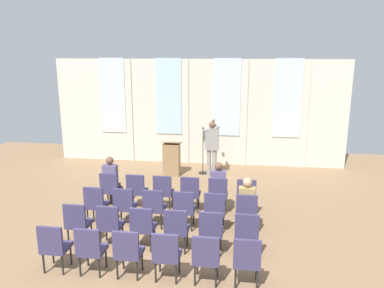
# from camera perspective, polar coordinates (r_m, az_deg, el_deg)

# --- Properties ---
(ground_plane) EXTENTS (17.65, 17.65, 0.00)m
(ground_plane) POSITION_cam_1_polar(r_m,az_deg,el_deg) (7.55, -5.74, -17.58)
(ground_plane) COLOR #846647
(rear_partition) EXTENTS (10.20, 0.14, 3.71)m
(rear_partition) POSITION_cam_1_polar(r_m,az_deg,el_deg) (13.28, 0.99, 5.00)
(rear_partition) COLOR beige
(rear_partition) RESTS_ON ground
(speaker) EXTENTS (0.51, 0.69, 1.79)m
(speaker) POSITION_cam_1_polar(r_m,az_deg,el_deg) (11.98, 3.03, -0.10)
(speaker) COLOR gray
(speaker) RESTS_ON ground
(mic_stand) EXTENTS (0.28, 0.28, 1.55)m
(mic_stand) POSITION_cam_1_polar(r_m,az_deg,el_deg) (12.43, 1.66, -2.97)
(mic_stand) COLOR black
(mic_stand) RESTS_ON ground
(lectern) EXTENTS (0.60, 0.48, 1.16)m
(lectern) POSITION_cam_1_polar(r_m,az_deg,el_deg) (12.23, -3.10, -2.20)
(lectern) COLOR #93724C
(lectern) RESTS_ON ground
(chair_r0_c0) EXTENTS (0.46, 0.44, 0.94)m
(chair_r0_c0) POSITION_cam_1_polar(r_m,az_deg,el_deg) (9.95, -12.22, -6.44)
(chair_r0_c0) COLOR black
(chair_r0_c0) RESTS_ON ground
(audience_r0_c0) EXTENTS (0.36, 0.39, 1.34)m
(audience_r0_c0) POSITION_cam_1_polar(r_m,az_deg,el_deg) (9.95, -12.13, -5.16)
(audience_r0_c0) COLOR #2D2D33
(audience_r0_c0) RESTS_ON ground
(chair_r0_c1) EXTENTS (0.46, 0.44, 0.94)m
(chair_r0_c1) POSITION_cam_1_polar(r_m,az_deg,el_deg) (9.74, -8.37, -6.71)
(chair_r0_c1) COLOR black
(chair_r0_c1) RESTS_ON ground
(chair_r0_c2) EXTENTS (0.46, 0.44, 0.94)m
(chair_r0_c2) POSITION_cam_1_polar(r_m,az_deg,el_deg) (9.58, -4.37, -6.96)
(chair_r0_c2) COLOR black
(chair_r0_c2) RESTS_ON ground
(chair_r0_c3) EXTENTS (0.46, 0.44, 0.94)m
(chair_r0_c3) POSITION_cam_1_polar(r_m,az_deg,el_deg) (9.46, -0.25, -7.18)
(chair_r0_c3) COLOR black
(chair_r0_c3) RESTS_ON ground
(chair_r0_c4) EXTENTS (0.46, 0.44, 0.94)m
(chair_r0_c4) POSITION_cam_1_polar(r_m,az_deg,el_deg) (9.40, 3.95, -7.37)
(chair_r0_c4) COLOR black
(chair_r0_c4) RESTS_ON ground
(audience_r0_c4) EXTENTS (0.36, 0.39, 1.30)m
(audience_r0_c4) POSITION_cam_1_polar(r_m,az_deg,el_deg) (9.41, 4.01, -6.11)
(audience_r0_c4) COLOR #2D2D33
(audience_r0_c4) RESTS_ON ground
(chair_r0_c5) EXTENTS (0.46, 0.44, 0.94)m
(chair_r0_c5) POSITION_cam_1_polar(r_m,az_deg,el_deg) (9.38, 8.20, -7.52)
(chair_r0_c5) COLOR black
(chair_r0_c5) RESTS_ON ground
(chair_r1_c0) EXTENTS (0.46, 0.44, 0.94)m
(chair_r1_c0) POSITION_cam_1_polar(r_m,az_deg,el_deg) (9.09, -14.34, -8.55)
(chair_r1_c0) COLOR black
(chair_r1_c0) RESTS_ON ground
(chair_r1_c1) EXTENTS (0.46, 0.44, 0.94)m
(chair_r1_c1) POSITION_cam_1_polar(r_m,az_deg,el_deg) (8.86, -10.15, -8.92)
(chair_r1_c1) COLOR black
(chair_r1_c1) RESTS_ON ground
(chair_r1_c2) EXTENTS (0.46, 0.44, 0.94)m
(chair_r1_c2) POSITION_cam_1_polar(r_m,az_deg,el_deg) (8.68, -5.75, -9.25)
(chair_r1_c2) COLOR black
(chair_r1_c2) RESTS_ON ground
(chair_r1_c3) EXTENTS (0.46, 0.44, 0.94)m
(chair_r1_c3) POSITION_cam_1_polar(r_m,az_deg,el_deg) (8.55, -1.19, -9.54)
(chair_r1_c3) COLOR black
(chair_r1_c3) RESTS_ON ground
(chair_r1_c4) EXTENTS (0.46, 0.44, 0.94)m
(chair_r1_c4) POSITION_cam_1_polar(r_m,az_deg,el_deg) (8.48, 3.49, -9.78)
(chair_r1_c4) COLOR black
(chair_r1_c4) RESTS_ON ground
(chair_r1_c5) EXTENTS (0.46, 0.44, 0.94)m
(chair_r1_c5) POSITION_cam_1_polar(r_m,az_deg,el_deg) (8.47, 8.22, -9.95)
(chair_r1_c5) COLOR black
(chair_r1_c5) RESTS_ON ground
(audience_r1_c5) EXTENTS (0.36, 0.39, 1.28)m
(audience_r1_c5) POSITION_cam_1_polar(r_m,az_deg,el_deg) (8.47, 8.26, -8.63)
(audience_r1_c5) COLOR #2D2D33
(audience_r1_c5) RESTS_ON ground
(chair_r2_c0) EXTENTS (0.46, 0.44, 0.94)m
(chair_r2_c0) POSITION_cam_1_polar(r_m,az_deg,el_deg) (8.26, -16.93, -11.07)
(chair_r2_c0) COLOR black
(chair_r2_c0) RESTS_ON ground
(chair_r2_c1) EXTENTS (0.46, 0.44, 0.94)m
(chair_r2_c1) POSITION_cam_1_polar(r_m,az_deg,el_deg) (8.01, -12.34, -11.59)
(chair_r2_c1) COLOR black
(chair_r2_c1) RESTS_ON ground
(chair_r2_c2) EXTENTS (0.46, 0.44, 0.94)m
(chair_r2_c2) POSITION_cam_1_polar(r_m,az_deg,el_deg) (7.81, -7.47, -12.05)
(chair_r2_c2) COLOR black
(chair_r2_c2) RESTS_ON ground
(chair_r2_c3) EXTENTS (0.46, 0.44, 0.94)m
(chair_r2_c3) POSITION_cam_1_polar(r_m,az_deg,el_deg) (7.67, -2.36, -12.45)
(chair_r2_c3) COLOR black
(chair_r2_c3) RESTS_ON ground
(chair_r2_c4) EXTENTS (0.46, 0.44, 0.94)m
(chair_r2_c4) POSITION_cam_1_polar(r_m,az_deg,el_deg) (7.59, 2.90, -12.75)
(chair_r2_c4) COLOR black
(chair_r2_c4) RESTS_ON ground
(chair_r2_c5) EXTENTS (0.46, 0.44, 0.94)m
(chair_r2_c5) POSITION_cam_1_polar(r_m,az_deg,el_deg) (7.57, 8.25, -12.96)
(chair_r2_c5) COLOR black
(chair_r2_c5) RESTS_ON ground
(chair_r3_c0) EXTENTS (0.46, 0.44, 0.94)m
(chair_r3_c0) POSITION_cam_1_polar(r_m,az_deg,el_deg) (7.47, -20.15, -14.11)
(chair_r3_c0) COLOR black
(chair_r3_c0) RESTS_ON ground
(chair_r3_c1) EXTENTS (0.46, 0.44, 0.94)m
(chair_r3_c1) POSITION_cam_1_polar(r_m,az_deg,el_deg) (7.19, -15.10, -14.86)
(chair_r3_c1) COLOR black
(chair_r3_c1) RESTS_ON ground
(chair_r3_c2) EXTENTS (0.46, 0.44, 0.94)m
(chair_r3_c2) POSITION_cam_1_polar(r_m,az_deg,el_deg) (6.97, -9.66, -15.53)
(chair_r3_c2) COLOR black
(chair_r3_c2) RESTS_ON ground
(chair_r3_c3) EXTENTS (0.46, 0.44, 0.94)m
(chair_r3_c3) POSITION_cam_1_polar(r_m,az_deg,el_deg) (6.81, -3.88, -16.09)
(chair_r3_c3) COLOR black
(chair_r3_c3) RESTS_ON ground
(chair_r3_c4) EXTENTS (0.46, 0.44, 0.94)m
(chair_r3_c4) POSITION_cam_1_polar(r_m,az_deg,el_deg) (6.72, 2.14, -16.52)
(chair_r3_c4) COLOR black
(chair_r3_c4) RESTS_ON ground
(chair_r3_c5) EXTENTS (0.46, 0.44, 0.94)m
(chair_r3_c5) POSITION_cam_1_polar(r_m,az_deg,el_deg) (6.70, 8.29, -16.77)
(chair_r3_c5) COLOR black
(chair_r3_c5) RESTS_ON ground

